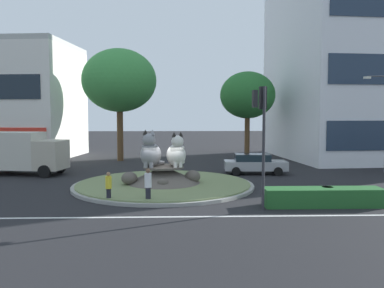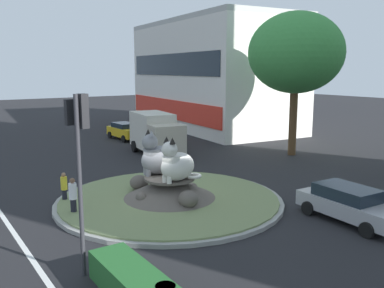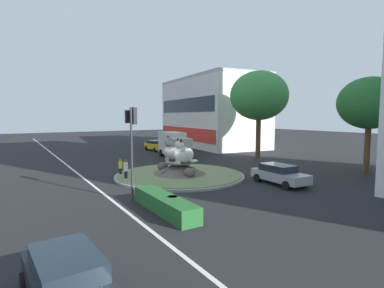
{
  "view_description": "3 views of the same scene",
  "coord_description": "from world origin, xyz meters",
  "px_view_note": "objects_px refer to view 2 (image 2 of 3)",
  "views": [
    {
      "loc": [
        0.98,
        -24.37,
        4.52
      ],
      "look_at": [
        1.84,
        2.14,
        2.5
      ],
      "focal_mm": 37.02,
      "sensor_mm": 36.0,
      "label": 1
    },
    {
      "loc": [
        17.17,
        -10.36,
        6.51
      ],
      "look_at": [
        -0.69,
        1.81,
        2.65
      ],
      "focal_mm": 39.3,
      "sensor_mm": 36.0,
      "label": 2
    },
    {
      "loc": [
        22.52,
        -12.78,
        5.29
      ],
      "look_at": [
        1.97,
        0.04,
        2.99
      ],
      "focal_mm": 28.23,
      "sensor_mm": 36.0,
      "label": 3
    }
  ],
  "objects_px": {
    "traffic_light_mast": "(80,146)",
    "parked_car_right": "(350,203)",
    "pedestrian_yellow_shirt": "(64,187)",
    "sedan_on_far_lane": "(125,131)",
    "cat_statue_grey": "(158,158)",
    "shophouse_block": "(211,75)",
    "cat_statue_white": "(176,165)",
    "pedestrian_white_shirt": "(73,196)",
    "second_tree_near_tower": "(296,53)",
    "delivery_box_truck": "(156,133)"
  },
  "relations": [
    {
      "from": "cat_statue_grey",
      "to": "shophouse_block",
      "type": "distance_m",
      "value": 27.65
    },
    {
      "from": "pedestrian_white_shirt",
      "to": "sedan_on_far_lane",
      "type": "bearing_deg",
      "value": 120.91
    },
    {
      "from": "second_tree_near_tower",
      "to": "delivery_box_truck",
      "type": "distance_m",
      "value": 12.06
    },
    {
      "from": "cat_statue_white",
      "to": "pedestrian_white_shirt",
      "type": "xyz_separation_m",
      "value": [
        -1.4,
        -4.53,
        -1.12
      ]
    },
    {
      "from": "cat_statue_white",
      "to": "shophouse_block",
      "type": "relative_size",
      "value": 0.1
    },
    {
      "from": "cat_statue_grey",
      "to": "pedestrian_white_shirt",
      "type": "relative_size",
      "value": 1.32
    },
    {
      "from": "shophouse_block",
      "to": "second_tree_near_tower",
      "type": "relative_size",
      "value": 2.13
    },
    {
      "from": "delivery_box_truck",
      "to": "shophouse_block",
      "type": "bearing_deg",
      "value": 137.73
    },
    {
      "from": "second_tree_near_tower",
      "to": "pedestrian_white_shirt",
      "type": "bearing_deg",
      "value": -77.43
    },
    {
      "from": "pedestrian_yellow_shirt",
      "to": "parked_car_right",
      "type": "distance_m",
      "value": 13.23
    },
    {
      "from": "shophouse_block",
      "to": "pedestrian_yellow_shirt",
      "type": "relative_size",
      "value": 14.4
    },
    {
      "from": "second_tree_near_tower",
      "to": "pedestrian_yellow_shirt",
      "type": "height_order",
      "value": "second_tree_near_tower"
    },
    {
      "from": "traffic_light_mast",
      "to": "parked_car_right",
      "type": "relative_size",
      "value": 1.22
    },
    {
      "from": "shophouse_block",
      "to": "pedestrian_white_shirt",
      "type": "xyz_separation_m",
      "value": [
        20.45,
        -22.91,
        -4.93
      ]
    },
    {
      "from": "cat_statue_grey",
      "to": "traffic_light_mast",
      "type": "bearing_deg",
      "value": 50.35
    },
    {
      "from": "second_tree_near_tower",
      "to": "delivery_box_truck",
      "type": "height_order",
      "value": "second_tree_near_tower"
    },
    {
      "from": "cat_statue_white",
      "to": "second_tree_near_tower",
      "type": "xyz_separation_m",
      "value": [
        -5.53,
        13.97,
        5.6
      ]
    },
    {
      "from": "second_tree_near_tower",
      "to": "parked_car_right",
      "type": "bearing_deg",
      "value": -37.8
    },
    {
      "from": "cat_statue_white",
      "to": "sedan_on_far_lane",
      "type": "bearing_deg",
      "value": -118.83
    },
    {
      "from": "cat_statue_white",
      "to": "parked_car_right",
      "type": "relative_size",
      "value": 0.5
    },
    {
      "from": "second_tree_near_tower",
      "to": "delivery_box_truck",
      "type": "relative_size",
      "value": 1.68
    },
    {
      "from": "cat_statue_white",
      "to": "pedestrian_white_shirt",
      "type": "distance_m",
      "value": 4.88
    },
    {
      "from": "cat_statue_white",
      "to": "traffic_light_mast",
      "type": "distance_m",
      "value": 7.52
    },
    {
      "from": "pedestrian_yellow_shirt",
      "to": "sedan_on_far_lane",
      "type": "relative_size",
      "value": 0.37
    },
    {
      "from": "second_tree_near_tower",
      "to": "sedan_on_far_lane",
      "type": "xyz_separation_m",
      "value": [
        -13.89,
        -7.46,
        -6.86
      ]
    },
    {
      "from": "pedestrian_yellow_shirt",
      "to": "parked_car_right",
      "type": "bearing_deg",
      "value": -12.14
    },
    {
      "from": "cat_statue_white",
      "to": "sedan_on_far_lane",
      "type": "xyz_separation_m",
      "value": [
        -19.42,
        6.51,
        -1.26
      ]
    },
    {
      "from": "traffic_light_mast",
      "to": "shophouse_block",
      "type": "bearing_deg",
      "value": 40.2
    },
    {
      "from": "traffic_light_mast",
      "to": "pedestrian_white_shirt",
      "type": "bearing_deg",
      "value": 68.4
    },
    {
      "from": "cat_statue_white",
      "to": "pedestrian_white_shirt",
      "type": "bearing_deg",
      "value": -27.44
    },
    {
      "from": "traffic_light_mast",
      "to": "second_tree_near_tower",
      "type": "height_order",
      "value": "second_tree_near_tower"
    },
    {
      "from": "second_tree_near_tower",
      "to": "parked_car_right",
      "type": "distance_m",
      "value": 15.95
    },
    {
      "from": "parked_car_right",
      "to": "delivery_box_truck",
      "type": "relative_size",
      "value": 0.74
    },
    {
      "from": "second_tree_near_tower",
      "to": "delivery_box_truck",
      "type": "xyz_separation_m",
      "value": [
        -5.97,
        -8.61,
        -5.97
      ]
    },
    {
      "from": "traffic_light_mast",
      "to": "parked_car_right",
      "type": "height_order",
      "value": "traffic_light_mast"
    },
    {
      "from": "cat_statue_grey",
      "to": "cat_statue_white",
      "type": "distance_m",
      "value": 1.59
    },
    {
      "from": "parked_car_right",
      "to": "cat_statue_grey",
      "type": "bearing_deg",
      "value": -141.92
    },
    {
      "from": "shophouse_block",
      "to": "pedestrian_white_shirt",
      "type": "bearing_deg",
      "value": -41.95
    },
    {
      "from": "shophouse_block",
      "to": "cat_statue_white",
      "type": "bearing_deg",
      "value": -33.77
    },
    {
      "from": "delivery_box_truck",
      "to": "parked_car_right",
      "type": "bearing_deg",
      "value": 8.5
    },
    {
      "from": "traffic_light_mast",
      "to": "pedestrian_white_shirt",
      "type": "xyz_separation_m",
      "value": [
        -5.41,
        1.46,
        -3.25
      ]
    },
    {
      "from": "pedestrian_white_shirt",
      "to": "delivery_box_truck",
      "type": "height_order",
      "value": "delivery_box_truck"
    },
    {
      "from": "cat_statue_white",
      "to": "pedestrian_yellow_shirt",
      "type": "height_order",
      "value": "cat_statue_white"
    },
    {
      "from": "shophouse_block",
      "to": "sedan_on_far_lane",
      "type": "height_order",
      "value": "shophouse_block"
    },
    {
      "from": "pedestrian_white_shirt",
      "to": "cat_statue_white",
      "type": "bearing_deg",
      "value": 45.26
    },
    {
      "from": "shophouse_block",
      "to": "delivery_box_truck",
      "type": "distance_m",
      "value": 17.15
    },
    {
      "from": "cat_statue_white",
      "to": "second_tree_near_tower",
      "type": "distance_m",
      "value": 16.03
    },
    {
      "from": "pedestrian_yellow_shirt",
      "to": "shophouse_block",
      "type": "bearing_deg",
      "value": 71.43
    },
    {
      "from": "pedestrian_yellow_shirt",
      "to": "parked_car_right",
      "type": "relative_size",
      "value": 0.33
    },
    {
      "from": "traffic_light_mast",
      "to": "parked_car_right",
      "type": "distance_m",
      "value": 11.8
    }
  ]
}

